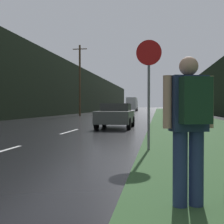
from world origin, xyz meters
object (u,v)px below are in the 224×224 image
Objects in this scene: car_passing_near at (116,115)px; hitchhiker_with_backpack at (190,122)px; stop_sign at (149,83)px; delivery_truck at (132,104)px.

hitchhiker_with_backpack is at bearing 101.26° from car_passing_near.
stop_sign is 0.39× the size of delivery_truck.
delivery_truck is (-3.69, 56.76, 1.00)m from car_passing_near.
hitchhiker_with_backpack is at bearing -82.71° from stop_sign.
hitchhiker_with_backpack is 13.90m from car_passing_near.
stop_sign is 9.12m from car_passing_near.
stop_sign is 4.94m from hitchhiker_with_backpack.
car_passing_near is 56.89m from delivery_truck.
car_passing_near is at bearing -86.28° from delivery_truck.
stop_sign reaches higher than car_passing_near.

